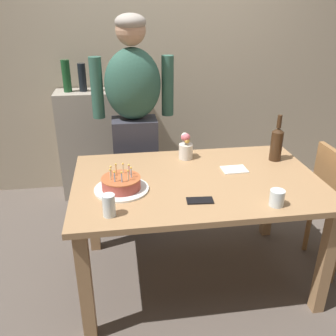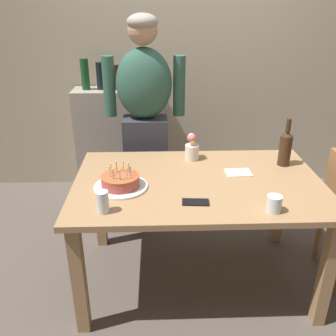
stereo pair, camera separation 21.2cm
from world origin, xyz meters
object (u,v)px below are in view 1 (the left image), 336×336
object	(u,v)px
water_glass_far	(277,198)
person_man_bearded	(134,125)
cell_phone	(200,201)
flower_vase	(186,147)
wine_bottle	(277,143)
water_glass_near	(109,205)
napkin_stack	(234,170)
birthday_cake	(121,184)

from	to	relation	value
water_glass_far	person_man_bearded	world-z (taller)	person_man_bearded
cell_phone	person_man_bearded	size ratio (longest dim) A/B	0.09
water_glass_far	flower_vase	world-z (taller)	flower_vase
wine_bottle	flower_vase	world-z (taller)	wine_bottle
person_man_bearded	wine_bottle	bearing A→B (deg)	151.38
water_glass_far	cell_phone	distance (m)	0.41
cell_phone	water_glass_near	bearing A→B (deg)	-166.78
water_glass_far	flower_vase	bearing A→B (deg)	117.04
water_glass_near	wine_bottle	world-z (taller)	wine_bottle
wine_bottle	napkin_stack	size ratio (longest dim) A/B	2.00
cell_phone	person_man_bearded	xyz separation A→B (m)	(-0.29, 0.99, 0.13)
birthday_cake	person_man_bearded	xyz separation A→B (m)	(0.13, 0.80, 0.10)
water_glass_near	person_man_bearded	world-z (taller)	person_man_bearded
birthday_cake	wine_bottle	bearing A→B (deg)	15.58
water_glass_near	water_glass_far	size ratio (longest dim) A/B	1.34
birthday_cake	wine_bottle	distance (m)	1.09
water_glass_far	cell_phone	size ratio (longest dim) A/B	0.61
birthday_cake	napkin_stack	size ratio (longest dim) A/B	1.98
flower_vase	napkin_stack	bearing A→B (deg)	-40.87
water_glass_near	wine_bottle	bearing A→B (deg)	26.64
water_glass_far	wine_bottle	world-z (taller)	wine_bottle
water_glass_near	flower_vase	xyz separation A→B (m)	(0.52, 0.67, 0.02)
napkin_stack	flower_vase	bearing A→B (deg)	139.13
person_man_bearded	water_glass_near	bearing A→B (deg)	79.65
birthday_cake	napkin_stack	bearing A→B (deg)	13.19
cell_phone	napkin_stack	distance (m)	0.48
birthday_cake	wine_bottle	size ratio (longest dim) A/B	0.99
birthday_cake	water_glass_near	world-z (taller)	birthday_cake
birthday_cake	flower_vase	size ratio (longest dim) A/B	1.69
water_glass_near	cell_phone	distance (m)	0.49
wine_bottle	person_man_bearded	bearing A→B (deg)	151.38
birthday_cake	water_glass_near	bearing A→B (deg)	-104.20
cell_phone	napkin_stack	bearing A→B (deg)	53.81
person_man_bearded	water_glass_far	bearing A→B (deg)	122.03
water_glass_near	water_glass_far	distance (m)	0.88
napkin_stack	person_man_bearded	bearing A→B (deg)	133.67
wine_bottle	water_glass_far	bearing A→B (deg)	-112.52
birthday_cake	napkin_stack	xyz separation A→B (m)	(0.72, 0.17, -0.03)
water_glass_near	person_man_bearded	xyz separation A→B (m)	(0.19, 1.06, 0.07)
birthday_cake	napkin_stack	world-z (taller)	birthday_cake
water_glass_far	flower_vase	size ratio (longest dim) A/B	0.48
birthday_cake	person_man_bearded	distance (m)	0.81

